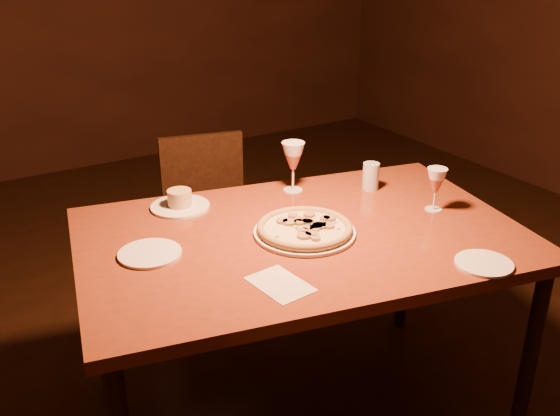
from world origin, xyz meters
TOP-DOWN VIEW (x-y plane):
  - dining_table at (0.13, 0.18)m, footprint 1.67×1.26m
  - chair_far at (0.22, 1.14)m, footprint 0.50×0.50m
  - pizza_plate at (0.13, 0.16)m, footprint 0.35×0.35m
  - ramekin_saucer at (-0.14, 0.59)m, footprint 0.22×0.22m
  - wine_glass_far at (0.31, 0.52)m, footprint 0.09×0.09m
  - wine_glass_right at (0.65, 0.08)m, footprint 0.07×0.07m
  - water_tumbler at (0.58, 0.37)m, footprint 0.07×0.07m
  - side_plate_left at (-0.37, 0.30)m, footprint 0.20×0.20m
  - side_plate_near at (0.49, -0.31)m, footprint 0.18×0.18m
  - menu_card at (-0.11, -0.08)m, footprint 0.15×0.21m

SIDE VIEW (x-z plane):
  - chair_far at x=0.22m, z-range 0.05..0.91m
  - dining_table at x=0.13m, z-range 0.33..1.14m
  - menu_card at x=-0.11m, z-range 0.81..0.81m
  - side_plate_near at x=0.49m, z-range 0.81..0.82m
  - side_plate_left at x=-0.37m, z-range 0.81..0.82m
  - pizza_plate at x=0.13m, z-range 0.81..0.85m
  - ramekin_saucer at x=-0.14m, z-range 0.79..0.87m
  - water_tumbler at x=0.58m, z-range 0.81..0.92m
  - wine_glass_right at x=0.65m, z-range 0.81..0.97m
  - wine_glass_far at x=0.31m, z-range 0.81..1.01m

